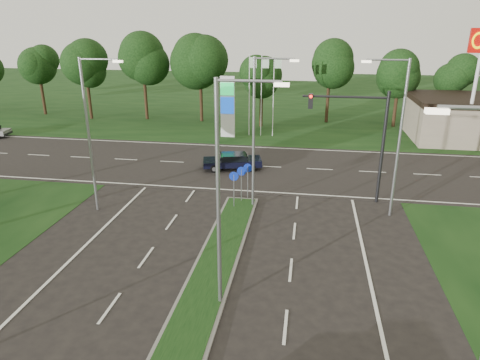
# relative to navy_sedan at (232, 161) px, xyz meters

# --- Properties ---
(verge_far) EXTENTS (160.00, 50.00, 0.02)m
(verge_far) POSITION_rel_navy_sedan_xyz_m (1.74, 31.97, -0.66)
(verge_far) COLOR black
(verge_far) RESTS_ON ground
(cross_road) EXTENTS (160.00, 12.00, 0.02)m
(cross_road) POSITION_rel_navy_sedan_xyz_m (1.74, 0.97, -0.66)
(cross_road) COLOR black
(cross_road) RESTS_ON ground
(median_kerb) EXTENTS (2.00, 26.00, 0.12)m
(median_kerb) POSITION_rel_navy_sedan_xyz_m (1.74, -19.03, -0.60)
(median_kerb) COLOR slate
(median_kerb) RESTS_ON ground
(streetlight_median_near) EXTENTS (2.53, 0.22, 9.00)m
(streetlight_median_near) POSITION_rel_navy_sedan_xyz_m (2.74, -17.03, 4.42)
(streetlight_median_near) COLOR gray
(streetlight_median_near) RESTS_ON ground
(streetlight_median_far) EXTENTS (2.53, 0.22, 9.00)m
(streetlight_median_far) POSITION_rel_navy_sedan_xyz_m (2.74, -7.03, 4.42)
(streetlight_median_far) COLOR gray
(streetlight_median_far) RESTS_ON ground
(streetlight_left_far) EXTENTS (2.53, 0.22, 9.00)m
(streetlight_left_far) POSITION_rel_navy_sedan_xyz_m (-6.56, -9.03, 4.42)
(streetlight_left_far) COLOR gray
(streetlight_left_far) RESTS_ON ground
(streetlight_right_far) EXTENTS (2.53, 0.22, 9.00)m
(streetlight_right_far) POSITION_rel_navy_sedan_xyz_m (10.54, -7.03, 4.42)
(streetlight_right_far) COLOR gray
(streetlight_right_far) RESTS_ON ground
(traffic_signal) EXTENTS (5.10, 0.42, 7.00)m
(traffic_signal) POSITION_rel_navy_sedan_xyz_m (8.93, -5.03, 3.99)
(traffic_signal) COLOR black
(traffic_signal) RESTS_ON ground
(median_signs) EXTENTS (1.16, 1.76, 2.38)m
(median_signs) POSITION_rel_navy_sedan_xyz_m (1.74, -6.63, 1.05)
(median_signs) COLOR gray
(median_signs) RESTS_ON ground
(gas_pylon) EXTENTS (5.80, 1.26, 8.00)m
(gas_pylon) POSITION_rel_navy_sedan_xyz_m (-2.05, 10.02, 2.54)
(gas_pylon) COLOR silver
(gas_pylon) RESTS_ON ground
(mcdonalds_sign) EXTENTS (2.20, 0.47, 10.40)m
(mcdonalds_sign) POSITION_rel_navy_sedan_xyz_m (19.74, 8.94, 7.33)
(mcdonalds_sign) COLOR silver
(mcdonalds_sign) RESTS_ON ground
(treeline_far) EXTENTS (6.00, 6.00, 9.90)m
(treeline_far) POSITION_rel_navy_sedan_xyz_m (1.84, 16.90, 6.17)
(treeline_far) COLOR black
(treeline_far) RESTS_ON ground
(navy_sedan) EXTENTS (4.77, 2.84, 1.23)m
(navy_sedan) POSITION_rel_navy_sedan_xyz_m (0.00, 0.00, 0.00)
(navy_sedan) COLOR black
(navy_sedan) RESTS_ON ground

